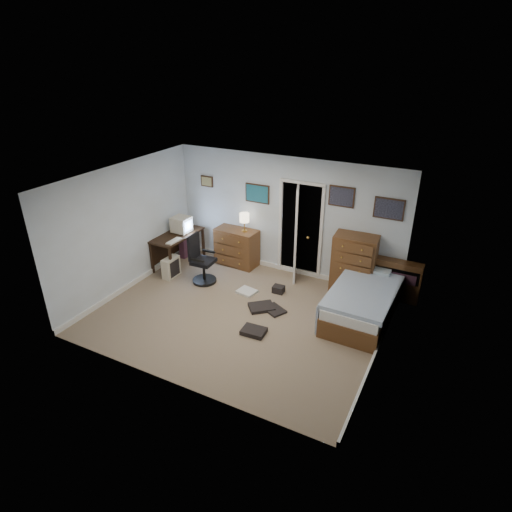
{
  "coord_description": "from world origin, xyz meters",
  "views": [
    {
      "loc": [
        3.27,
        -5.71,
        4.36
      ],
      "look_at": [
        0.18,
        0.3,
        1.1
      ],
      "focal_mm": 30.0,
      "sensor_mm": 36.0,
      "label": 1
    }
  ],
  "objects_px": {
    "office_chair": "(201,264)",
    "bed": "(363,301)",
    "low_dresser": "(237,247)",
    "tall_dresser": "(354,264)",
    "computer_desk": "(175,241)"
  },
  "relations": [
    {
      "from": "office_chair",
      "to": "bed",
      "type": "height_order",
      "value": "office_chair"
    },
    {
      "from": "low_dresser",
      "to": "tall_dresser",
      "type": "xyz_separation_m",
      "value": [
        2.63,
        -0.02,
        0.19
      ]
    },
    {
      "from": "bed",
      "to": "computer_desk",
      "type": "bearing_deg",
      "value": 178.91
    },
    {
      "from": "tall_dresser",
      "to": "office_chair",
      "type": "bearing_deg",
      "value": -164.36
    },
    {
      "from": "computer_desk",
      "to": "bed",
      "type": "relative_size",
      "value": 0.63
    },
    {
      "from": "office_chair",
      "to": "bed",
      "type": "distance_m",
      "value": 3.31
    },
    {
      "from": "office_chair",
      "to": "tall_dresser",
      "type": "bearing_deg",
      "value": 16.22
    },
    {
      "from": "low_dresser",
      "to": "bed",
      "type": "xyz_separation_m",
      "value": [
        3.04,
        -0.79,
        -0.11
      ]
    },
    {
      "from": "low_dresser",
      "to": "bed",
      "type": "bearing_deg",
      "value": -10.8
    },
    {
      "from": "office_chair",
      "to": "low_dresser",
      "type": "xyz_separation_m",
      "value": [
        0.26,
        1.04,
        0.02
      ]
    },
    {
      "from": "computer_desk",
      "to": "tall_dresser",
      "type": "relative_size",
      "value": 1.06
    },
    {
      "from": "computer_desk",
      "to": "tall_dresser",
      "type": "height_order",
      "value": "tall_dresser"
    },
    {
      "from": "tall_dresser",
      "to": "bed",
      "type": "distance_m",
      "value": 0.92
    },
    {
      "from": "low_dresser",
      "to": "bed",
      "type": "distance_m",
      "value": 3.14
    },
    {
      "from": "computer_desk",
      "to": "low_dresser",
      "type": "bearing_deg",
      "value": 27.42
    }
  ]
}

